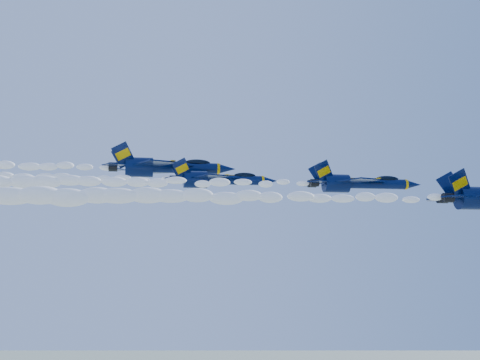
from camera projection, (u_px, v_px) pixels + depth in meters
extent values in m
ellipsoid|color=#061137|center=(473.00, 198.00, 74.52)|extent=(1.50, 2.60, 6.17)
cube|color=#061137|center=(469.00, 201.00, 78.61)|extent=(5.16, 6.12, 0.17)
cube|color=#FFB500|center=(480.00, 200.00, 78.87)|extent=(2.32, 4.83, 0.10)
cube|color=#061137|center=(460.00, 184.00, 73.31)|extent=(3.14, 0.99, 3.38)
cube|color=#061137|center=(451.00, 185.00, 75.29)|extent=(3.14, 0.99, 3.38)
cylinder|color=black|center=(448.00, 198.00, 73.29)|extent=(1.16, 1.06, 1.06)
cylinder|color=black|center=(442.00, 199.00, 74.51)|extent=(1.16, 1.06, 1.06)
ellipsoid|color=white|center=(231.00, 197.00, 69.46)|extent=(47.15, 2.01, 1.81)
cylinder|color=#061137|center=(377.00, 184.00, 85.73)|extent=(7.77, 1.30, 1.30)
ellipsoid|color=#061137|center=(336.00, 183.00, 84.72)|extent=(1.35, 2.33, 5.53)
cone|color=#061137|center=(413.00, 185.00, 86.65)|extent=(2.25, 1.30, 1.30)
cylinder|color=#FFB500|center=(405.00, 184.00, 86.46)|extent=(0.30, 1.35, 1.35)
ellipsoid|color=black|center=(387.00, 179.00, 86.07)|extent=(3.11, 1.01, 0.85)
cube|color=#FFB500|center=(387.00, 181.00, 86.04)|extent=(3.63, 0.86, 0.16)
cube|color=#061137|center=(357.00, 180.00, 81.64)|extent=(4.63, 5.49, 0.16)
cube|color=#061137|center=(339.00, 186.00, 88.39)|extent=(4.63, 5.49, 0.16)
cube|color=#FFB500|center=(367.00, 180.00, 81.87)|extent=(2.08, 4.32, 0.09)
cube|color=#FFB500|center=(347.00, 185.00, 88.62)|extent=(2.08, 4.32, 0.09)
cube|color=#061137|center=(324.00, 172.00, 83.64)|extent=(2.81, 0.89, 3.03)
cube|color=#061137|center=(319.00, 173.00, 85.41)|extent=(2.81, 0.89, 3.03)
cylinder|color=black|center=(314.00, 183.00, 83.62)|extent=(1.04, 0.95, 0.95)
cylinder|color=black|center=(312.00, 184.00, 84.71)|extent=(1.04, 0.95, 0.95)
cube|color=#FFB500|center=(357.00, 178.00, 85.33)|extent=(9.50, 0.30, 0.07)
ellipsoid|color=white|center=(120.00, 182.00, 79.73)|extent=(47.15, 1.80, 1.62)
cylinder|color=#061137|center=(234.00, 180.00, 92.75)|extent=(7.81, 1.30, 1.30)
ellipsoid|color=#061137|center=(195.00, 180.00, 91.74)|extent=(1.35, 2.34, 5.56)
cone|color=#061137|center=(270.00, 181.00, 93.68)|extent=(2.26, 1.30, 1.30)
cylinder|color=#FFB500|center=(262.00, 181.00, 93.48)|extent=(0.30, 1.35, 1.35)
ellipsoid|color=black|center=(245.00, 176.00, 93.09)|extent=(3.13, 1.02, 0.86)
cube|color=#FFB500|center=(245.00, 178.00, 93.07)|extent=(3.65, 0.87, 0.16)
cube|color=#061137|center=(210.00, 177.00, 88.64)|extent=(4.65, 5.52, 0.16)
cube|color=#061137|center=(203.00, 182.00, 95.43)|extent=(4.65, 5.52, 0.16)
cube|color=#FFB500|center=(219.00, 176.00, 88.88)|extent=(2.09, 4.35, 0.09)
cube|color=#FFB500|center=(212.00, 182.00, 95.66)|extent=(2.09, 4.35, 0.09)
cube|color=#061137|center=(182.00, 169.00, 90.65)|extent=(2.83, 0.89, 3.04)
cube|color=#061137|center=(181.00, 170.00, 92.43)|extent=(2.83, 0.89, 3.04)
cylinder|color=black|center=(173.00, 179.00, 90.63)|extent=(1.04, 0.95, 0.95)
cylinder|color=black|center=(173.00, 180.00, 91.73)|extent=(1.04, 0.95, 0.95)
cube|color=#FFB500|center=(216.00, 175.00, 92.35)|extent=(9.55, 0.30, 0.07)
cylinder|color=#061137|center=(185.00, 168.00, 98.40)|extent=(9.61, 1.60, 1.60)
ellipsoid|color=#061137|center=(139.00, 167.00, 97.16)|extent=(1.67, 2.88, 6.83)
cone|color=#061137|center=(227.00, 169.00, 99.54)|extent=(2.78, 1.60, 1.60)
cylinder|color=#FFB500|center=(218.00, 169.00, 99.30)|extent=(0.37, 1.67, 1.67)
ellipsoid|color=black|center=(197.00, 163.00, 98.82)|extent=(3.84, 1.25, 1.06)
cube|color=#FFB500|center=(197.00, 165.00, 98.79)|extent=(4.49, 1.07, 0.19)
cube|color=#061137|center=(154.00, 163.00, 93.35)|extent=(5.72, 6.79, 0.19)
cube|color=#061137|center=(151.00, 171.00, 101.69)|extent=(5.72, 6.79, 0.19)
cube|color=#FFB500|center=(165.00, 163.00, 93.63)|extent=(2.58, 5.35, 0.11)
cube|color=#FFB500|center=(161.00, 170.00, 101.98)|extent=(2.58, 5.35, 0.11)
cube|color=#061137|center=(123.00, 154.00, 95.82)|extent=(3.48, 1.10, 3.74)
cube|color=#061137|center=(123.00, 157.00, 98.01)|extent=(3.48, 1.10, 3.74)
cylinder|color=black|center=(113.00, 166.00, 95.79)|extent=(1.28, 1.17, 1.17)
cylinder|color=black|center=(113.00, 168.00, 97.15)|extent=(1.28, 1.17, 1.17)
cube|color=#FFB500|center=(163.00, 162.00, 97.91)|extent=(11.75, 0.37, 0.09)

